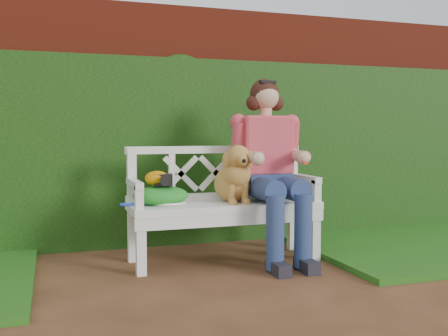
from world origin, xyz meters
name	(u,v)px	position (x,y,z in m)	size (l,w,h in m)	color
ground	(218,299)	(0.00, 0.00, 0.00)	(60.00, 60.00, 0.00)	#482A18
brick_wall	(158,125)	(0.00, 1.90, 1.10)	(10.00, 0.30, 2.20)	maroon
ivy_hedge	(163,152)	(0.00, 1.68, 0.85)	(10.00, 0.18, 1.70)	#296416
grass_right	(435,241)	(2.40, 0.90, 0.03)	(2.60, 2.00, 0.05)	#226017
garden_bench	(224,232)	(0.33, 0.89, 0.24)	(1.58, 0.60, 0.48)	white
seated_woman	(268,169)	(0.70, 0.87, 0.74)	(0.62, 0.83, 1.48)	#C83965
dog	(234,173)	(0.40, 0.86, 0.71)	(0.31, 0.42, 0.46)	#AD6A23
tennis_racket	(165,203)	(-0.15, 0.89, 0.49)	(0.53, 0.22, 0.03)	white
green_bag	(161,195)	(-0.18, 0.91, 0.55)	(0.43, 0.33, 0.15)	#1A8324
camera_item	(163,180)	(-0.16, 0.88, 0.67)	(0.14, 0.10, 0.09)	black
baseball_glove	(157,178)	(-0.21, 0.89, 0.68)	(0.18, 0.13, 0.12)	#C87906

